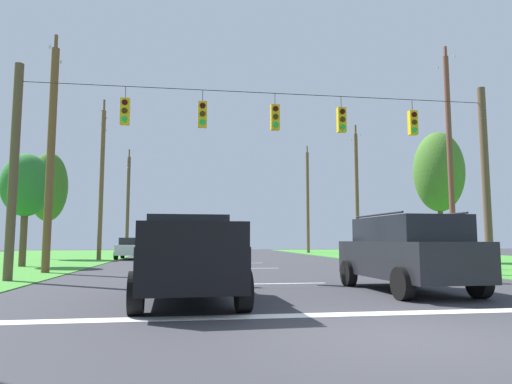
{
  "coord_description": "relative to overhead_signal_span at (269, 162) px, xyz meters",
  "views": [
    {
      "loc": [
        -3.06,
        -6.26,
        1.37
      ],
      "look_at": [
        -0.71,
        9.84,
        3.09
      ],
      "focal_mm": 31.92,
      "sensor_mm": 36.0,
      "label": 1
    }
  ],
  "objects": [
    {
      "name": "utility_pole_mid_right",
      "position": [
        9.52,
        3.79,
        1.14
      ],
      "size": [
        0.26,
        1.54,
        10.89
      ],
      "color": "brown",
      "rests_on": "ground"
    },
    {
      "name": "overhead_signal_span",
      "position": [
        0.0,
        0.0,
        0.0
      ],
      "size": [
        17.73,
        0.31,
        7.45
      ],
      "color": "brown",
      "rests_on": "ground"
    },
    {
      "name": "lane_dash_3",
      "position": [
        0.21,
        18.95,
        -4.23
      ],
      "size": [
        2.5,
        0.15,
        0.01
      ],
      "primitive_type": "cube",
      "rotation": [
        0.0,
        0.0,
        1.57
      ],
      "color": "white",
      "rests_on": "ground"
    },
    {
      "name": "utility_pole_far_left",
      "position": [
        -8.71,
        3.75,
        0.71
      ],
      "size": [
        0.33,
        1.7,
        10.24
      ],
      "color": "brown",
      "rests_on": "ground"
    },
    {
      "name": "tree_roadside_far_right",
      "position": [
        -12.77,
        17.47,
        0.85
      ],
      "size": [
        2.57,
        2.57,
        7.55
      ],
      "color": "brown",
      "rests_on": "ground"
    },
    {
      "name": "tree_roadside_right",
      "position": [
        -11.23,
        8.48,
        -0.09
      ],
      "size": [
        2.45,
        2.45,
        5.82
      ],
      "color": "brown",
      "rests_on": "ground"
    },
    {
      "name": "lane_dash_0",
      "position": [
        0.21,
        -1.96,
        -4.23
      ],
      "size": [
        2.5,
        0.15,
        0.01
      ],
      "primitive_type": "cube",
      "rotation": [
        0.0,
        0.0,
        1.57
      ],
      "color": "white",
      "rests_on": "ground"
    },
    {
      "name": "utility_pole_distant_right",
      "position": [
        -8.93,
        16.13,
        1.28
      ],
      "size": [
        0.29,
        1.98,
        11.19
      ],
      "color": "brown",
      "rests_on": "ground"
    },
    {
      "name": "lane_dash_2",
      "position": [
        0.21,
        10.79,
        -4.23
      ],
      "size": [
        2.5,
        0.15,
        0.01
      ],
      "primitive_type": "cube",
      "rotation": [
        0.0,
        0.0,
        1.57
      ],
      "color": "white",
      "rests_on": "ground"
    },
    {
      "name": "pickup_truck",
      "position": [
        -2.89,
        -5.52,
        -3.26
      ],
      "size": [
        2.46,
        5.48,
        1.95
      ],
      "color": "black",
      "rests_on": "ground"
    },
    {
      "name": "ground_plane",
      "position": [
        0.21,
        -9.97,
        -4.23
      ],
      "size": [
        120.0,
        120.0,
        0.0
      ],
      "primitive_type": "plane",
      "color": "#333338"
    },
    {
      "name": "suv_black",
      "position": [
        2.9,
        -4.67,
        -3.17
      ],
      "size": [
        2.35,
        4.87,
        2.05
      ],
      "color": "black",
      "rests_on": "ground"
    },
    {
      "name": "distant_car_crossing_white",
      "position": [
        -6.87,
        17.39,
        -3.44
      ],
      "size": [
        2.07,
        4.33,
        1.52
      ],
      "color": "silver",
      "rests_on": "ground"
    },
    {
      "name": "utility_pole_near_left",
      "position": [
        9.51,
        30.5,
        1.26
      ],
      "size": [
        0.33,
        1.88,
        11.41
      ],
      "color": "brown",
      "rests_on": "ground"
    },
    {
      "name": "utility_pole_far_right",
      "position": [
        9.59,
        16.37,
        0.65
      ],
      "size": [
        0.28,
        1.86,
        10.12
      ],
      "color": "brown",
      "rests_on": "ground"
    },
    {
      "name": "utility_pole_distant_left",
      "position": [
        -8.83,
        29.09,
        0.74
      ],
      "size": [
        0.32,
        1.92,
        10.22
      ],
      "color": "brown",
      "rests_on": "ground"
    },
    {
      "name": "stop_bar_stripe",
      "position": [
        0.21,
        -7.96,
        -4.23
      ],
      "size": [
        14.94,
        0.45,
        0.01
      ],
      "primitive_type": "cube",
      "color": "white",
      "rests_on": "ground"
    },
    {
      "name": "tree_roadside_left",
      "position": [
        12.24,
        9.46,
        1.27
      ],
      "size": [
        3.0,
        3.0,
        7.99
      ],
      "color": "brown",
      "rests_on": "ground"
    },
    {
      "name": "lane_dash_1",
      "position": [
        0.21,
        5.77,
        -4.23
      ],
      "size": [
        2.5,
        0.15,
        0.01
      ],
      "primitive_type": "cube",
      "rotation": [
        0.0,
        0.0,
        1.57
      ],
      "color": "white",
      "rests_on": "ground"
    }
  ]
}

